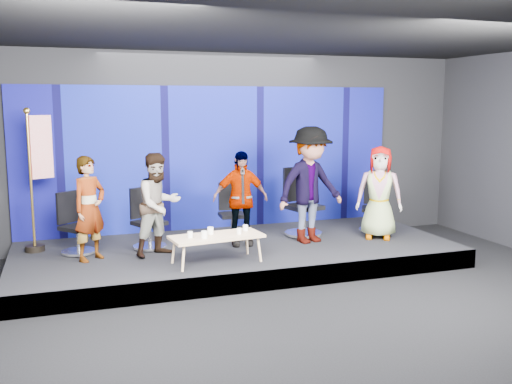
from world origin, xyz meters
The scene contains 21 objects.
ground centered at (0.00, 0.00, 0.00)m, with size 10.00×10.00×0.00m, color black.
room_walls centered at (0.00, 0.00, 2.43)m, with size 10.02×8.02×3.51m.
riser centered at (0.00, 2.50, 0.15)m, with size 7.00×3.00×0.30m, color black.
backdrop centered at (0.00, 3.95, 1.60)m, with size 7.00×0.08×2.60m, color #0A075C.
chair_a centered at (-2.50, 2.82, 0.61)m, with size 0.76×0.76×0.95m.
panelist_a centered at (-2.30, 2.36, 1.07)m, with size 0.56×0.37×1.54m, color black.
chair_b centered at (-1.41, 2.79, 0.62)m, with size 0.73×0.73×0.97m.
panelist_b centered at (-1.30, 2.30, 1.08)m, with size 0.76×0.59×1.57m, color black.
chair_c centered at (0.06, 3.01, 0.61)m, with size 0.58×0.58×0.95m.
panelist_c centered at (0.06, 2.51, 1.07)m, with size 0.90×0.38×1.54m, color black.
chair_d centered at (1.28, 2.83, 0.69)m, with size 0.80×0.80×1.19m.
panelist_d centered at (1.21, 2.32, 1.26)m, with size 1.24×0.71×1.92m, color black.
chair_e centered at (2.64, 2.67, 0.62)m, with size 0.76×0.76×0.98m.
panelist_e centered at (2.45, 2.21, 1.09)m, with size 0.77×0.50×1.58m, color black.
coffee_table centered at (-0.58, 1.61, 0.68)m, with size 1.38×0.71×0.41m.
mug_a centered at (-0.98, 1.59, 0.75)m, with size 0.07×0.07×0.09m, color white.
mug_b centered at (-0.80, 1.48, 0.76)m, with size 0.09×0.09×0.10m, color white.
mug_c centered at (-0.65, 1.69, 0.76)m, with size 0.09×0.09×0.11m, color white.
mug_d centered at (-0.25, 1.59, 0.75)m, with size 0.07×0.07×0.08m, color white.
mug_e centered at (-0.10, 1.75, 0.75)m, with size 0.08×0.08×0.09m, color white.
flag_stand centered at (-3.01, 3.21, 1.48)m, with size 0.49×0.33×2.23m.
Camera 1 is at (-2.65, -6.18, 2.60)m, focal length 40.00 mm.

